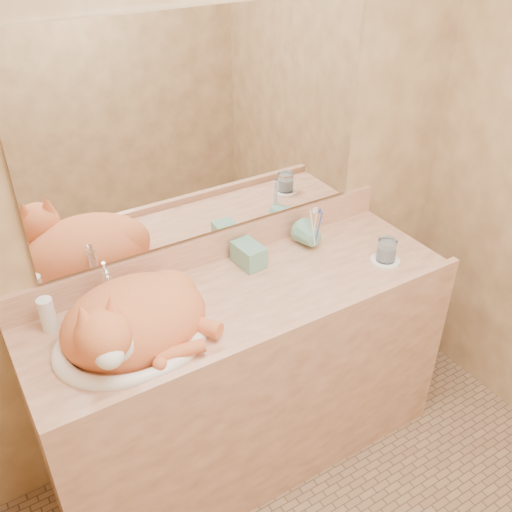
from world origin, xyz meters
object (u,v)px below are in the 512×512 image
vanity_counter (247,379)px  sink_basin (129,323)px  toothbrush_cup (315,241)px  water_glass (387,250)px  cat (132,319)px  soap_dispenser (259,250)px

vanity_counter → sink_basin: 0.67m
vanity_counter → sink_basin: sink_basin is taller
toothbrush_cup → water_glass: 0.28m
vanity_counter → water_glass: 0.76m
vanity_counter → cat: size_ratio=3.26×
sink_basin → soap_dispenser: bearing=11.6°
soap_dispenser → water_glass: (0.46, -0.20, -0.04)m
vanity_counter → toothbrush_cup: toothbrush_cup is taller
soap_dispenser → water_glass: size_ratio=2.22×
toothbrush_cup → soap_dispenser: bearing=-178.8°
toothbrush_cup → vanity_counter: bearing=-164.7°
sink_basin → water_glass: (1.02, -0.08, -0.02)m
soap_dispenser → vanity_counter: bearing=-144.6°
sink_basin → cat: bearing=4.5°
sink_basin → vanity_counter: bearing=2.1°
sink_basin → cat: cat is taller
sink_basin → toothbrush_cup: bearing=8.2°
water_glass → sink_basin: bearing=175.5°
cat → water_glass: 1.02m
toothbrush_cup → cat: bearing=-171.3°
vanity_counter → toothbrush_cup: (0.39, 0.11, 0.47)m
sink_basin → soap_dispenser: (0.56, 0.12, 0.02)m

